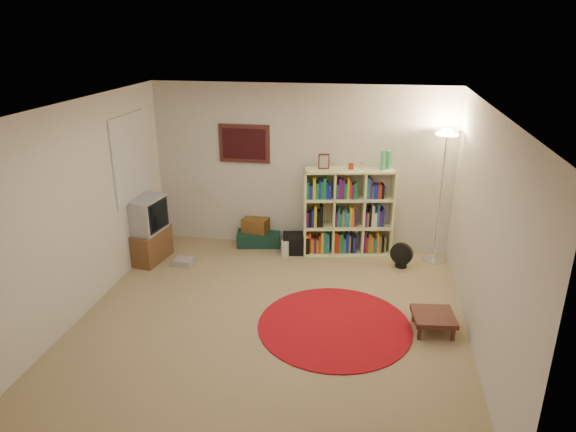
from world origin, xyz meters
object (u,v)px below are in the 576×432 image
floor_fan (401,255)px  tv_stand (146,230)px  bookshelf (346,213)px  side_table (434,317)px  suitcase (259,237)px  floor_lamp (445,153)px

floor_fan → tv_stand: (-3.68, -0.37, 0.28)m
bookshelf → floor_fan: 1.02m
tv_stand → side_table: tv_stand is taller
suitcase → floor_lamp: bearing=-13.0°
tv_stand → side_table: size_ratio=1.91×
side_table → tv_stand: bearing=162.8°
bookshelf → floor_fan: (0.83, -0.38, -0.45)m
bookshelf → floor_lamp: 1.65m
tv_stand → suitcase: (1.49, 0.84, -0.36)m
floor_fan → tv_stand: size_ratio=0.38×
floor_lamp → suitcase: floor_lamp is taller
floor_lamp → floor_fan: (-0.49, -0.29, -1.44)m
bookshelf → suitcase: (-1.37, 0.09, -0.53)m
bookshelf → floor_lamp: size_ratio=0.81×
suitcase → side_table: (2.50, -2.08, 0.07)m
floor_fan → tv_stand: tv_stand is taller
floor_fan → side_table: 1.64m
bookshelf → tv_stand: 2.96m
bookshelf → suitcase: 1.47m
floor_lamp → side_table: bearing=-95.5°
suitcase → bookshelf: bearing=-12.9°
tv_stand → suitcase: size_ratio=1.33×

